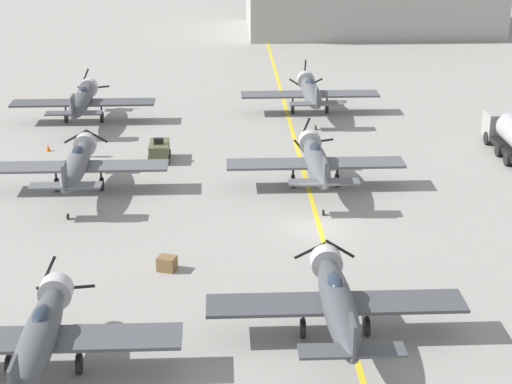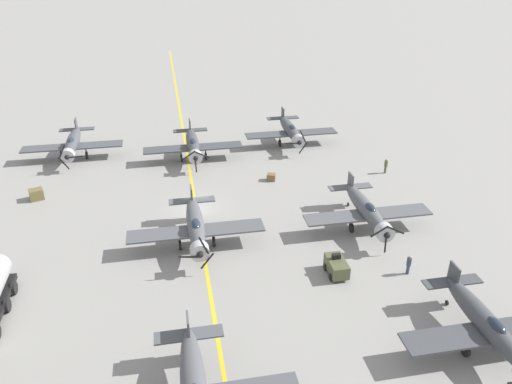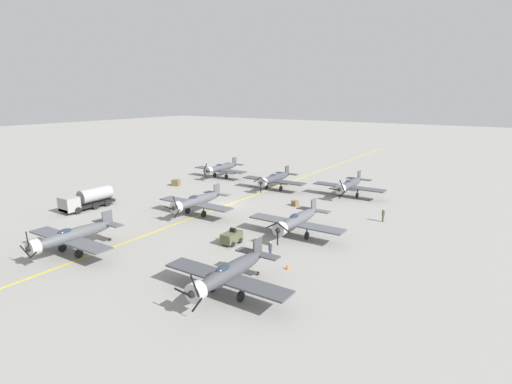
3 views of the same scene
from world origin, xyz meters
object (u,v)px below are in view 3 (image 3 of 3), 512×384
airplane_mid_left (297,220)px  tow_tractor (232,237)px  airplane_far_center (72,236)px  airplane_far_left (228,273)px  airplane_near_left (350,185)px  airplane_near_center (275,179)px  ground_crew_walking (270,249)px  supply_crate_mid_lane (176,183)px  airplane_near_right (221,168)px  supply_crate_by_tanker (295,203)px  airplane_mid_center (197,201)px  traffic_cone (287,267)px  fuel_tanker (87,199)px  ground_crew_inspecting (383,215)px

airplane_mid_left → tow_tractor: bearing=54.3°
airplane_far_center → airplane_far_left: bearing=-179.4°
airplane_near_left → airplane_mid_left: size_ratio=1.00×
airplane_near_center → airplane_far_center: size_ratio=1.00×
ground_crew_walking → supply_crate_mid_lane: bearing=-30.8°
airplane_near_center → airplane_near_right: (14.56, -3.13, 0.00)m
tow_tractor → ground_crew_walking: size_ratio=1.47×
tow_tractor → supply_crate_by_tanker: 18.30m
airplane_mid_center → traffic_cone: 21.58m
traffic_cone → supply_crate_by_tanker: bearing=-63.9°
fuel_tanker → airplane_near_center: bearing=-122.9°
airplane_near_left → tow_tractor: airplane_near_left is taller
tow_tractor → ground_crew_inspecting: (-12.04, -17.70, 0.18)m
airplane_near_center → tow_tractor: 27.61m
airplane_near_right → tow_tractor: (-24.28, 28.94, -1.22)m
airplane_near_left → airplane_near_center: airplane_near_left is taller
airplane_near_left → supply_crate_by_tanker: size_ratio=12.64×
tow_tractor → supply_crate_mid_lane: (26.76, -18.35, -0.22)m
fuel_tanker → supply_crate_by_tanker: size_ratio=8.42×
airplane_far_center → fuel_tanker: bearing=-43.9°
supply_crate_mid_lane → airplane_mid_center: bearing=143.0°
airplane_far_center → airplane_near_right: bearing=-78.7°
supply_crate_by_tanker → traffic_cone: supply_crate_by_tanker is taller
supply_crate_by_tanker → traffic_cone: 23.13m
ground_crew_walking → supply_crate_mid_lane: 37.89m
airplane_mid_center → airplane_far_center: airplane_far_center is taller
ground_crew_inspecting → airplane_near_right: bearing=-17.2°
ground_crew_walking → ground_crew_inspecting: ground_crew_inspecting is taller
tow_tractor → airplane_near_left: bearing=-96.6°
airplane_mid_center → supply_crate_mid_lane: (15.85, -11.95, -1.44)m
airplane_near_center → ground_crew_inspecting: (-21.76, 8.12, -1.04)m
airplane_far_left → ground_crew_walking: size_ratio=6.77×
ground_crew_inspecting → traffic_cone: (3.38, 20.24, -0.70)m
airplane_mid_center → airplane_mid_left: bearing=174.4°
airplane_near_center → ground_crew_inspecting: 23.25m
airplane_near_left → ground_crew_walking: 29.56m
ground_crew_inspecting → supply_crate_by_tanker: bearing=-2.3°
airplane_mid_left → airplane_far_center: bearing=48.7°
airplane_mid_center → supply_crate_mid_lane: bearing=-42.4°
airplane_mid_center → airplane_mid_left: (-15.92, 0.07, 0.00)m
airplane_near_center → supply_crate_by_tanker: bearing=121.0°
airplane_far_left → supply_crate_mid_lane: size_ratio=8.81×
airplane_near_right → ground_crew_inspecting: airplane_near_right is taller
fuel_tanker → tow_tractor: fuel_tanker is taller
airplane_mid_center → tow_tractor: size_ratio=4.62×
airplane_mid_left → airplane_near_center: (14.74, -19.49, 0.00)m
airplane_mid_center → ground_crew_inspecting: airplane_mid_center is taller
airplane_mid_center → airplane_far_left: 24.11m
traffic_cone → supply_crate_mid_lane: bearing=-30.5°
airplane_far_left → airplane_mid_left: bearing=-95.7°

